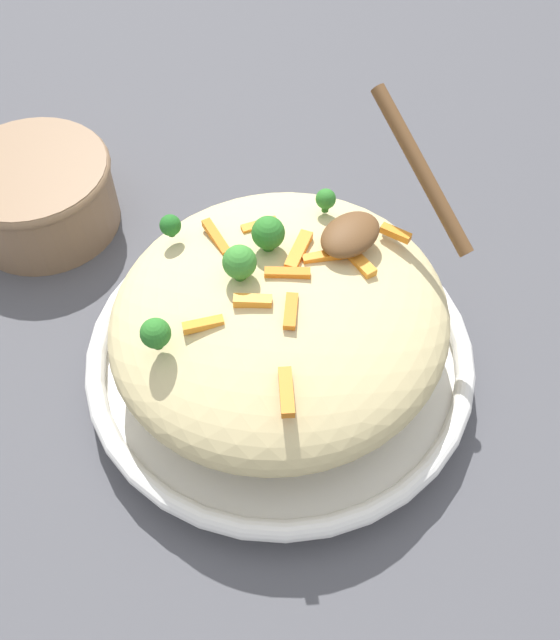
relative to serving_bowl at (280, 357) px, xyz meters
name	(u,v)px	position (x,y,z in m)	size (l,w,h in m)	color
ground_plane	(280,370)	(0.00, 0.00, -0.02)	(2.40, 2.40, 0.00)	#4C4C51
serving_bowl	(280,357)	(0.00, 0.00, 0.00)	(0.34, 0.34, 0.04)	white
pasta_mound	(280,317)	(0.00, 0.00, 0.06)	(0.29, 0.27, 0.09)	#DBC689
carrot_piece_0	(290,276)	(-0.01, 0.00, 0.11)	(0.04, 0.01, 0.01)	orange
carrot_piece_1	(254,302)	(0.03, 0.00, 0.11)	(0.03, 0.01, 0.01)	orange
carrot_piece_2	(299,251)	(-0.03, -0.01, 0.11)	(0.04, 0.01, 0.01)	orange
carrot_piece_3	(203,324)	(0.07, -0.01, 0.10)	(0.03, 0.01, 0.01)	orange
carrot_piece_4	(260,226)	(-0.03, -0.06, 0.10)	(0.03, 0.01, 0.01)	orange
carrot_piece_5	(286,392)	(0.07, 0.07, 0.10)	(0.04, 0.01, 0.01)	orange
carrot_piece_6	(291,311)	(0.02, 0.03, 0.11)	(0.03, 0.01, 0.01)	orange
carrot_piece_7	(217,237)	(0.00, -0.07, 0.10)	(0.04, 0.01, 0.01)	orange
carrot_piece_8	(358,261)	(-0.06, 0.03, 0.10)	(0.04, 0.01, 0.01)	orange
carrot_piece_9	(396,233)	(-0.11, 0.03, 0.10)	(0.03, 0.01, 0.01)	orange
carrot_piece_10	(326,256)	(-0.04, 0.01, 0.11)	(0.04, 0.01, 0.01)	orange
broccoli_floret_0	(240,263)	(0.02, -0.03, 0.12)	(0.03, 0.03, 0.03)	#377928
broccoli_floret_1	(156,334)	(0.10, -0.03, 0.11)	(0.02, 0.02, 0.03)	#296820
broccoli_floret_2	(170,226)	(0.02, -0.10, 0.11)	(0.02, 0.02, 0.02)	#205B1C
broccoli_floret_3	(326,199)	(-0.09, -0.03, 0.11)	(0.02, 0.02, 0.02)	#296820
broccoli_floret_4	(268,233)	(-0.02, -0.03, 0.12)	(0.03, 0.03, 0.03)	#296820
serving_spoon	(375,212)	(-0.09, 0.02, 0.13)	(0.11, 0.14, 0.09)	brown
companion_bowl	(37,192)	(0.03, -0.31, 0.02)	(0.16, 0.16, 0.08)	#8C6B4C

